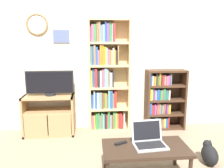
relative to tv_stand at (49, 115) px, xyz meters
name	(u,v)px	position (x,y,z in m)	size (l,w,h in m)	color
wall_back	(108,59)	(1.04, 0.28, 0.96)	(6.99, 0.09, 2.60)	beige
tv_stand	(49,115)	(0.00, 0.00, 0.00)	(0.86, 0.42, 0.70)	tan
television	(50,83)	(0.03, 0.02, 0.57)	(0.80, 0.18, 0.43)	black
bookshelf_tall	(106,78)	(1.01, 0.12, 0.62)	(0.73, 0.26, 2.00)	tan
bookshelf_short	(162,100)	(2.04, 0.10, 0.20)	(0.72, 0.30, 1.11)	#472D1E
coffee_table	(145,150)	(1.37, -1.38, 0.00)	(1.01, 0.52, 0.39)	#332319
laptop	(149,139)	(1.42, -1.34, 0.11)	(0.40, 0.33, 0.28)	#B7BABC
remote_near_laptop	(121,143)	(1.09, -1.29, 0.05)	(0.16, 0.11, 0.02)	black
cat	(209,154)	(2.29, -1.18, -0.21)	(0.22, 0.49, 0.31)	black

